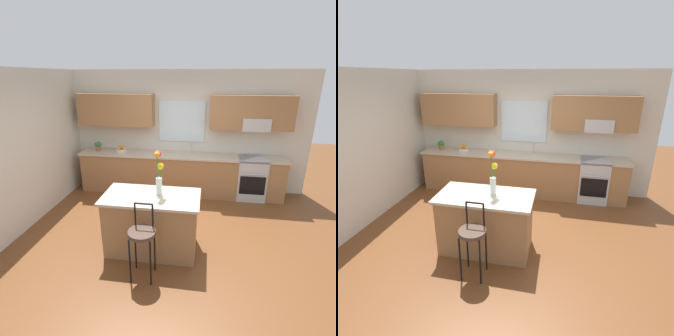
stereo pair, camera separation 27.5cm
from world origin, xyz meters
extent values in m
plane|color=brown|center=(0.00, 0.00, 0.00)|extent=(14.00, 14.00, 0.00)
cube|color=beige|center=(-2.56, 0.30, 1.35)|extent=(0.12, 4.60, 2.70)
cube|color=beige|center=(0.00, 2.06, 1.35)|extent=(5.60, 0.12, 2.70)
cube|color=#996B42|center=(-1.46, 1.83, 1.85)|extent=(1.69, 0.34, 0.70)
cube|color=#996B42|center=(1.46, 1.83, 1.85)|extent=(1.69, 0.34, 0.70)
cube|color=silver|center=(0.00, 1.99, 1.60)|extent=(1.02, 0.03, 0.90)
cube|color=#B7BABC|center=(1.56, 1.80, 1.62)|extent=(0.56, 0.36, 0.26)
cube|color=#996B42|center=(0.00, 1.70, 0.44)|extent=(4.50, 0.60, 0.88)
cube|color=#BCAD93|center=(0.00, 1.70, 0.90)|extent=(4.56, 0.64, 0.04)
cube|color=#B7BABC|center=(0.25, 1.70, 0.85)|extent=(0.54, 0.38, 0.11)
cylinder|color=#B7BABC|center=(0.25, 1.86, 1.03)|extent=(0.02, 0.02, 0.22)
cylinder|color=#B7BABC|center=(0.25, 1.80, 1.14)|extent=(0.02, 0.12, 0.02)
cube|color=#B7BABC|center=(1.56, 1.68, 0.46)|extent=(0.60, 0.60, 0.92)
cube|color=black|center=(1.56, 1.38, 0.40)|extent=(0.52, 0.02, 0.40)
cylinder|color=#B7BABC|center=(1.56, 1.35, 0.66)|extent=(0.50, 0.02, 0.02)
cube|color=#996B42|center=(-0.20, -0.45, 0.44)|extent=(1.34, 0.68, 0.88)
cube|color=#BCAD93|center=(-0.20, -0.45, 0.90)|extent=(1.42, 0.76, 0.04)
cylinder|color=black|center=(-0.33, -1.18, 0.33)|extent=(0.02, 0.02, 0.66)
cylinder|color=black|center=(-0.06, -1.18, 0.33)|extent=(0.02, 0.02, 0.66)
cylinder|color=black|center=(-0.33, -0.91, 0.33)|extent=(0.02, 0.02, 0.66)
cylinder|color=black|center=(-0.06, -0.91, 0.33)|extent=(0.02, 0.02, 0.66)
cylinder|color=#4C382D|center=(-0.20, -1.05, 0.69)|extent=(0.36, 0.36, 0.05)
cylinder|color=black|center=(-0.31, -0.91, 0.87)|extent=(0.02, 0.02, 0.32)
cylinder|color=black|center=(-0.08, -0.91, 0.87)|extent=(0.02, 0.02, 0.32)
cylinder|color=black|center=(-0.20, -0.91, 1.03)|extent=(0.23, 0.02, 0.02)
cylinder|color=silver|center=(-0.09, -0.39, 1.05)|extent=(0.09, 0.09, 0.26)
cylinder|color=#3D722D|center=(-0.06, -0.39, 1.18)|extent=(0.01, 0.01, 0.36)
sphere|color=yellow|center=(-0.06, -0.39, 1.36)|extent=(0.10, 0.10, 0.10)
cylinder|color=#3D722D|center=(-0.10, -0.37, 1.27)|extent=(0.01, 0.01, 0.54)
sphere|color=red|center=(-0.10, -0.37, 1.54)|extent=(0.10, 0.10, 0.10)
cylinder|color=#3D722D|center=(-0.11, -0.41, 1.27)|extent=(0.01, 0.01, 0.54)
sphere|color=orange|center=(-0.11, -0.41, 1.54)|extent=(0.09, 0.09, 0.09)
cylinder|color=silver|center=(-1.35, 1.70, 0.95)|extent=(0.24, 0.24, 0.06)
sphere|color=orange|center=(-1.30, 1.70, 1.01)|extent=(0.07, 0.07, 0.07)
sphere|color=orange|center=(-1.34, 1.75, 1.01)|extent=(0.07, 0.07, 0.07)
sphere|color=orange|center=(-1.40, 1.73, 1.01)|extent=(0.08, 0.08, 0.08)
sphere|color=orange|center=(-1.40, 1.67, 1.01)|extent=(0.07, 0.07, 0.07)
sphere|color=orange|center=(-1.35, 1.70, 1.04)|extent=(0.07, 0.07, 0.07)
cylinder|color=#9E5B3D|center=(-1.90, 1.70, 0.98)|extent=(0.11, 0.11, 0.11)
sphere|color=#2D7A33|center=(-1.90, 1.70, 1.09)|extent=(0.11, 0.11, 0.11)
sphere|color=#2D7A33|center=(-1.94, 1.71, 1.06)|extent=(0.12, 0.12, 0.12)
sphere|color=#2D7A33|center=(-1.86, 1.69, 1.07)|extent=(0.08, 0.08, 0.08)
camera|label=1|loc=(0.55, -3.77, 2.58)|focal=27.54mm
camera|label=2|loc=(0.82, -3.72, 2.58)|focal=27.54mm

